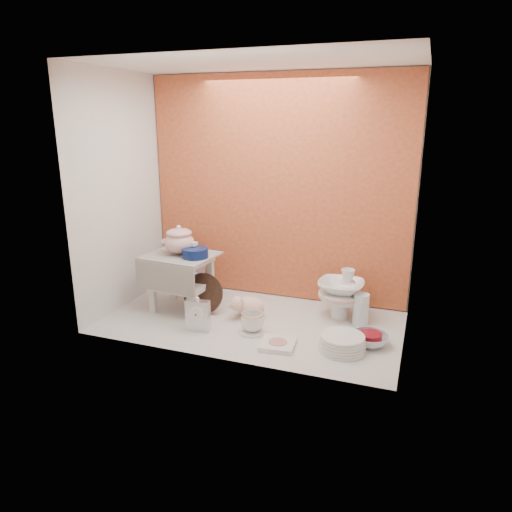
{
  "coord_description": "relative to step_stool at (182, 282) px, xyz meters",
  "views": [
    {
      "loc": [
        0.95,
        -2.52,
        1.21
      ],
      "look_at": [
        0.02,
        0.02,
        0.42
      ],
      "focal_mm": 33.16,
      "sensor_mm": 36.0,
      "label": 1
    }
  ],
  "objects": [
    {
      "name": "gold_rim_teacup",
      "position": [
        0.56,
        -0.18,
        -0.12
      ],
      "size": [
        0.17,
        0.17,
        0.11
      ],
      "primitive_type": "imported",
      "rotation": [
        0.0,
        0.0,
        0.27
      ],
      "color": "white",
      "rests_on": "teacup_saucer"
    },
    {
      "name": "lacquer_tray",
      "position": [
        0.16,
        -0.01,
        -0.06
      ],
      "size": [
        0.27,
        0.12,
        0.26
      ],
      "primitive_type": null,
      "rotation": [
        0.0,
        0.0,
        0.08
      ],
      "color": "black",
      "rests_on": "ground"
    },
    {
      "name": "soup_tureen",
      "position": [
        -0.01,
        0.01,
        0.28
      ],
      "size": [
        0.28,
        0.28,
        0.19
      ],
      "primitive_type": null,
      "rotation": [
        0.0,
        0.0,
        -0.21
      ],
      "color": "white",
      "rests_on": "step_stool"
    },
    {
      "name": "porcelain_tower",
      "position": [
        1.0,
        0.22,
        -0.02
      ],
      "size": [
        0.3,
        0.3,
        0.32
      ],
      "primitive_type": null,
      "rotation": [
        0.0,
        0.0,
        0.06
      ],
      "color": "white",
      "rests_on": "ground"
    },
    {
      "name": "niche_shell",
      "position": [
        0.5,
        0.14,
        0.74
      ],
      "size": [
        1.86,
        1.03,
        1.53
      ],
      "color": "#CB6332",
      "rests_on": "ground"
    },
    {
      "name": "plush_pig",
      "position": [
        0.47,
        0.03,
        -0.11
      ],
      "size": [
        0.28,
        0.24,
        0.14
      ],
      "primitive_type": "ellipsoid",
      "rotation": [
        0.0,
        0.0,
        0.38
      ],
      "color": "beige",
      "rests_on": "ground"
    },
    {
      "name": "blue_white_vase",
      "position": [
        -0.15,
        0.31,
        -0.07
      ],
      "size": [
        0.24,
        0.24,
        0.23
      ],
      "primitive_type": "imported",
      "rotation": [
        0.0,
        0.0,
        -0.09
      ],
      "color": "white",
      "rests_on": "ground"
    },
    {
      "name": "cobalt_bowl",
      "position": [
        0.12,
        -0.02,
        0.22
      ],
      "size": [
        0.21,
        0.21,
        0.06
      ],
      "primitive_type": "cylinder",
      "rotation": [
        0.0,
        0.0,
        0.31
      ],
      "color": "#0A1B4F",
      "rests_on": "step_stool"
    },
    {
      "name": "step_stool",
      "position": [
        0.0,
        0.0,
        0.0
      ],
      "size": [
        0.46,
        0.4,
        0.37
      ],
      "primitive_type": null,
      "rotation": [
        0.0,
        0.0,
        -0.08
      ],
      "color": "silver",
      "rests_on": "ground"
    },
    {
      "name": "crystal_bowl",
      "position": [
        1.23,
        -0.11,
        -0.15
      ],
      "size": [
        0.23,
        0.23,
        0.06
      ],
      "primitive_type": "imported",
      "rotation": [
        0.0,
        0.0,
        0.12
      ],
      "color": "silver",
      "rests_on": "ground"
    },
    {
      "name": "mantel_clock",
      "position": [
        0.25,
        -0.27,
        -0.08
      ],
      "size": [
        0.15,
        0.07,
        0.21
      ],
      "primitive_type": "cube",
      "rotation": [
        0.0,
        0.0,
        0.14
      ],
      "color": "silver",
      "rests_on": "ground"
    },
    {
      "name": "floral_platter",
      "position": [
        -0.19,
        0.37,
        0.0
      ],
      "size": [
        0.38,
        0.1,
        0.38
      ],
      "primitive_type": null,
      "rotation": [
        0.0,
        0.0,
        -0.14
      ],
      "color": "beige",
      "rests_on": "ground"
    },
    {
      "name": "clear_glass_vase",
      "position": [
        1.14,
        0.16,
        -0.09
      ],
      "size": [
        0.12,
        0.12,
        0.19
      ],
      "primitive_type": "cylinder",
      "rotation": [
        0.0,
        0.0,
        0.24
      ],
      "color": "silver",
      "rests_on": "ground"
    },
    {
      "name": "ground",
      "position": [
        0.5,
        -0.04,
        -0.19
      ],
      "size": [
        1.8,
        1.8,
        0.0
      ],
      "primitive_type": "plane",
      "color": "silver",
      "rests_on": "ground"
    },
    {
      "name": "dinner_plate_stack",
      "position": [
        1.1,
        -0.23,
        -0.14
      ],
      "size": [
        0.29,
        0.29,
        0.09
      ],
      "primitive_type": "cylinder",
      "rotation": [
        0.0,
        0.0,
        -0.15
      ],
      "color": "white",
      "rests_on": "ground"
    },
    {
      "name": "lattice_dish",
      "position": [
        0.75,
        -0.3,
        -0.17
      ],
      "size": [
        0.21,
        0.21,
        0.03
      ],
      "primitive_type": "cube",
      "rotation": [
        0.0,
        0.0,
        0.12
      ],
      "color": "white",
      "rests_on": "ground"
    },
    {
      "name": "teacup_saucer",
      "position": [
        0.56,
        -0.18,
        -0.18
      ],
      "size": [
        0.22,
        0.22,
        0.01
      ],
      "primitive_type": "cylinder",
      "rotation": [
        0.0,
        0.0,
        -0.37
      ],
      "color": "white",
      "rests_on": "ground"
    }
  ]
}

